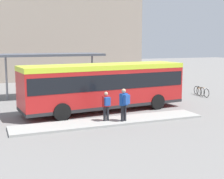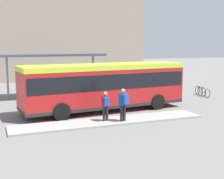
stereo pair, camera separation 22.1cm
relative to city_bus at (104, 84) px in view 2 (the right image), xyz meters
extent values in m
plane|color=slate|center=(-0.01, 0.00, -1.76)|extent=(120.00, 120.00, 0.00)
cube|color=#9E9E99|center=(-0.77, -2.99, -1.70)|extent=(10.77, 1.80, 0.12)
cube|color=red|center=(-0.01, 0.00, -0.09)|extent=(10.75, 3.59, 2.65)
cube|color=#C6DB33|center=(-0.01, 0.00, 1.09)|extent=(10.77, 3.61, 0.30)
cube|color=black|center=(-0.01, 0.00, 0.23)|extent=(10.54, 3.60, 0.93)
cube|color=black|center=(5.22, 0.51, 0.23)|extent=(0.31, 2.37, 1.02)
cube|color=#28282B|center=(-0.01, 0.00, -1.31)|extent=(10.76, 3.60, 0.20)
cylinder|color=black|center=(3.13, 1.55, -1.26)|extent=(1.03, 0.38, 1.01)
cylinder|color=black|center=(3.37, -0.92, -1.26)|extent=(1.03, 0.38, 1.01)
cylinder|color=black|center=(-3.38, 0.91, -1.26)|extent=(1.03, 0.38, 1.01)
cylinder|color=black|center=(-3.14, -1.55, -1.26)|extent=(1.03, 0.38, 1.01)
cylinder|color=#232328|center=(-0.26, -3.41, -1.21)|extent=(0.16, 0.16, 0.87)
cylinder|color=#232328|center=(-0.07, -3.35, -1.21)|extent=(0.16, 0.16, 0.87)
cube|color=#194799|center=(-0.17, -3.38, -0.45)|extent=(0.49, 0.37, 0.65)
cube|color=#234CA3|center=(-0.09, -3.59, -0.42)|extent=(0.38, 0.31, 0.50)
sphere|color=tan|center=(-0.17, -3.38, 0.02)|extent=(0.24, 0.24, 0.24)
cylinder|color=#232328|center=(-1.11, -2.98, -1.25)|extent=(0.15, 0.15, 0.78)
cylinder|color=#232328|center=(-0.94, -2.97, -1.25)|extent=(0.15, 0.15, 0.78)
cube|color=#B21E1E|center=(-1.03, -2.98, -0.57)|extent=(0.40, 0.22, 0.59)
cube|color=#234CA3|center=(-1.02, -3.18, -0.54)|extent=(0.30, 0.20, 0.45)
sphere|color=tan|center=(-1.03, -2.98, -0.15)|extent=(0.21, 0.21, 0.21)
torus|color=black|center=(9.31, 1.55, -1.40)|extent=(0.09, 0.74, 0.74)
torus|color=black|center=(9.37, 2.55, -1.40)|extent=(0.09, 0.74, 0.74)
cylinder|color=silver|center=(9.34, 2.05, -1.16)|extent=(0.09, 0.78, 0.04)
cylinder|color=silver|center=(9.35, 2.23, -1.22)|extent=(0.04, 0.04, 0.36)
cube|color=black|center=(9.35, 2.23, -1.04)|extent=(0.08, 0.18, 0.04)
cylinder|color=silver|center=(9.31, 1.65, -1.07)|extent=(0.48, 0.06, 0.03)
torus|color=black|center=(9.48, 2.27, -1.41)|extent=(0.13, 0.71, 0.71)
torus|color=black|center=(9.58, 3.23, -1.41)|extent=(0.13, 0.71, 0.71)
cylinder|color=orange|center=(9.53, 2.75, -1.18)|extent=(0.12, 0.75, 0.04)
cylinder|color=orange|center=(9.55, 2.92, -1.24)|extent=(0.04, 0.04, 0.35)
cube|color=black|center=(9.55, 2.92, -1.07)|extent=(0.09, 0.19, 0.04)
cylinder|color=orange|center=(9.49, 2.37, -1.10)|extent=(0.48, 0.09, 0.03)
cube|color=#4C515B|center=(-2.11, 6.55, 1.64)|extent=(8.14, 3.28, 0.18)
cylinder|color=gray|center=(-5.57, 6.55, -0.11)|extent=(0.16, 0.16, 3.32)
cylinder|color=gray|center=(1.35, 6.55, -0.11)|extent=(0.16, 0.16, 3.32)
cube|color=gray|center=(-1.01, 24.83, 3.53)|extent=(25.17, 15.11, 10.59)
camera|label=1|loc=(-6.93, -18.49, 2.55)|focal=50.00mm
camera|label=2|loc=(-6.73, -18.57, 2.55)|focal=50.00mm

